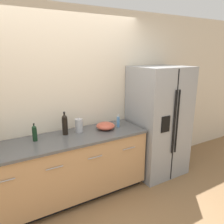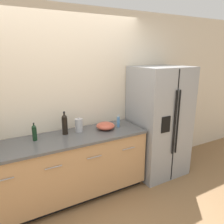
{
  "view_description": "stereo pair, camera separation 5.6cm",
  "coord_description": "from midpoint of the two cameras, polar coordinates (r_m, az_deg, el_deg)",
  "views": [
    {
      "loc": [
        -0.9,
        -1.85,
        1.99
      ],
      "look_at": [
        0.64,
        0.75,
        1.16
      ],
      "focal_mm": 35.0,
      "sensor_mm": 36.0,
      "label": 1
    },
    {
      "loc": [
        -0.85,
        -1.88,
        1.99
      ],
      "look_at": [
        0.64,
        0.75,
        1.16
      ],
      "focal_mm": 35.0,
      "sensor_mm": 36.0,
      "label": 2
    }
  ],
  "objects": [
    {
      "name": "refrigerator",
      "position": [
        3.66,
        12.57,
        -2.49
      ],
      "size": [
        0.85,
        0.74,
        1.78
      ],
      "color": "gray",
      "rests_on": "ground_plane"
    },
    {
      "name": "wall_back",
      "position": [
        3.16,
        -12.7,
        2.43
      ],
      "size": [
        10.0,
        0.05,
        2.6
      ],
      "color": "beige",
      "rests_on": "ground_plane"
    },
    {
      "name": "oil_bottle",
      "position": [
        2.91,
        -19.09,
        -5.06
      ],
      "size": [
        0.06,
        0.06,
        0.23
      ],
      "color": "black",
      "rests_on": "counter_unit"
    },
    {
      "name": "mixing_bowl",
      "position": [
        3.16,
        -1.21,
        -3.64
      ],
      "size": [
        0.27,
        0.27,
        0.1
      ],
      "color": "#B24C38",
      "rests_on": "counter_unit"
    },
    {
      "name": "wine_bottle",
      "position": [
        3.01,
        -11.73,
        -3.1
      ],
      "size": [
        0.08,
        0.08,
        0.32
      ],
      "color": "black",
      "rests_on": "counter_unit"
    },
    {
      "name": "counter_unit",
      "position": [
        3.14,
        -11.02,
        -14.07
      ],
      "size": [
        2.2,
        0.64,
        0.91
      ],
      "color": "black",
      "rests_on": "ground_plane"
    },
    {
      "name": "steel_canister",
      "position": [
        3.08,
        -8.15,
        -3.43
      ],
      "size": [
        0.11,
        0.11,
        0.2
      ],
      "color": "#A3A3A5",
      "rests_on": "counter_unit"
    },
    {
      "name": "soap_dispenser",
      "position": [
        3.25,
        2.15,
        -2.54
      ],
      "size": [
        0.05,
        0.04,
        0.2
      ],
      "color": "#4C7FB2",
      "rests_on": "counter_unit"
    }
  ]
}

